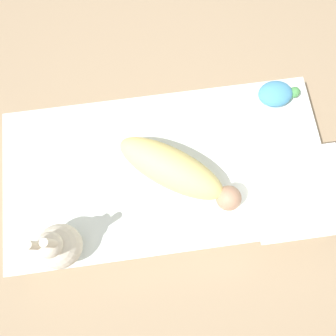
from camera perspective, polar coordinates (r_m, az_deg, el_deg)
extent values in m
plane|color=#9E8466|center=(1.71, -0.40, -1.53)|extent=(12.00, 12.00, 0.00)
cube|color=white|center=(1.63, -0.42, -0.86)|extent=(1.53, 0.78, 0.16)
ellipsoid|color=#EFDB7F|center=(1.46, 0.47, 0.02)|extent=(0.52, 0.45, 0.18)
sphere|color=tan|center=(1.46, 10.51, -5.18)|extent=(0.11, 0.11, 0.11)
cube|color=white|center=(1.58, 21.78, -4.15)|extent=(0.40, 0.40, 0.11)
sphere|color=beige|center=(1.47, -18.32, -12.80)|extent=(0.19, 0.19, 0.19)
sphere|color=beige|center=(1.35, -19.99, -12.50)|extent=(0.10, 0.10, 0.10)
cylinder|color=beige|center=(1.29, -22.44, -12.34)|extent=(0.03, 0.03, 0.11)
cylinder|color=beige|center=(1.27, -20.04, -12.20)|extent=(0.03, 0.03, 0.11)
ellipsoid|color=#4C99C6|center=(1.73, 18.18, 12.18)|extent=(0.17, 0.14, 0.09)
sphere|color=#4C934C|center=(1.78, 21.16, 12.21)|extent=(0.05, 0.05, 0.05)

